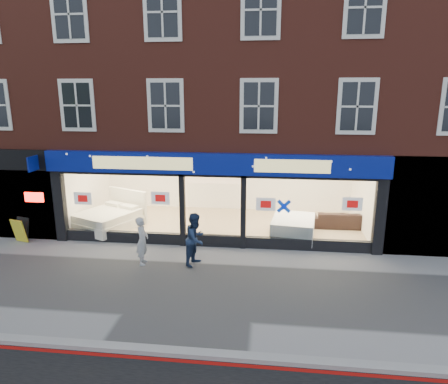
% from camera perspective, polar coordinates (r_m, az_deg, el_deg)
% --- Properties ---
extents(ground, '(120.00, 120.00, 0.00)m').
position_cam_1_polar(ground, '(11.33, -3.86, -13.44)').
color(ground, gray).
rests_on(ground, ground).
extents(kerb_line, '(60.00, 0.10, 0.01)m').
position_cam_1_polar(kerb_line, '(8.76, -7.84, -22.70)').
color(kerb_line, '#8C0A07').
rests_on(kerb_line, ground).
extents(kerb_stone, '(60.00, 0.25, 0.12)m').
position_cam_1_polar(kerb_stone, '(8.89, -7.51, -21.66)').
color(kerb_stone, gray).
rests_on(kerb_stone, ground).
extents(showroom_floor, '(11.00, 4.50, 0.10)m').
position_cam_1_polar(showroom_floor, '(16.09, -0.47, -4.68)').
color(showroom_floor, tan).
rests_on(showroom_floor, ground).
extents(building, '(19.00, 8.26, 10.30)m').
position_cam_1_polar(building, '(16.97, 0.17, 18.97)').
color(building, maroon).
rests_on(building, ground).
extents(display_bed, '(2.69, 2.88, 1.31)m').
position_cam_1_polar(display_bed, '(16.18, -16.01, -3.59)').
color(display_bed, '#EDE5CE').
rests_on(display_bed, showroom_floor).
extents(bedside_table, '(0.51, 0.51, 0.55)m').
position_cam_1_polar(bedside_table, '(17.62, -14.58, -2.36)').
color(bedside_table, brown).
rests_on(bedside_table, showroom_floor).
extents(mattress_stack, '(1.69, 2.02, 0.73)m').
position_cam_1_polar(mattress_stack, '(14.69, 9.84, -5.05)').
color(mattress_stack, silver).
rests_on(mattress_stack, showroom_floor).
extents(sofa, '(2.13, 0.87, 0.62)m').
position_cam_1_polar(sofa, '(16.22, 15.97, -3.75)').
color(sofa, black).
rests_on(sofa, showroom_floor).
extents(a_board, '(0.65, 0.51, 0.87)m').
position_cam_1_polar(a_board, '(16.07, -27.04, -4.85)').
color(a_board, gold).
rests_on(a_board, ground).
extents(pedestrian_grey, '(0.41, 0.58, 1.52)m').
position_cam_1_polar(pedestrian_grey, '(12.70, -11.58, -6.82)').
color(pedestrian_grey, '#B4B6BC').
rests_on(pedestrian_grey, ground).
extents(pedestrian_blue, '(0.86, 0.97, 1.65)m').
position_cam_1_polar(pedestrian_blue, '(12.43, -4.06, -6.70)').
color(pedestrian_blue, '#1A2949').
rests_on(pedestrian_blue, ground).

